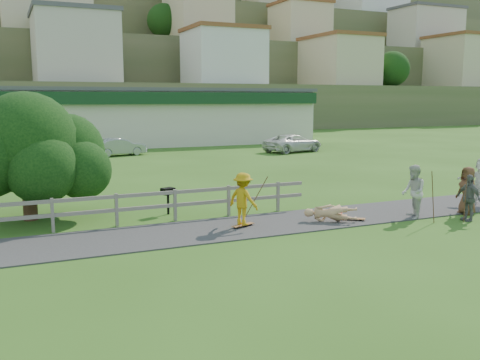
# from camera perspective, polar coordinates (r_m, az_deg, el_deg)

# --- Properties ---
(ground) EXTENTS (260.00, 260.00, 0.00)m
(ground) POSITION_cam_1_polar(r_m,az_deg,el_deg) (16.39, 3.28, -6.10)
(ground) COLOR #305919
(ground) RESTS_ON ground
(path) EXTENTS (34.00, 3.00, 0.04)m
(path) POSITION_cam_1_polar(r_m,az_deg,el_deg) (17.69, 1.05, -4.91)
(path) COLOR #313133
(path) RESTS_ON ground
(fence) EXTENTS (15.05, 0.10, 1.10)m
(fence) POSITION_cam_1_polar(r_m,az_deg,el_deg) (17.91, -14.98, -2.74)
(fence) COLOR slate
(fence) RESTS_ON ground
(strip_mall) EXTENTS (32.50, 10.75, 5.10)m
(strip_mall) POSITION_cam_1_polar(r_m,az_deg,el_deg) (50.32, -11.09, 6.72)
(strip_mall) COLOR silver
(strip_mall) RESTS_ON ground
(hillside) EXTENTS (220.00, 67.00, 47.50)m
(hillside) POSITION_cam_1_polar(r_m,az_deg,el_deg) (106.12, -20.54, 13.70)
(hillside) COLOR #485733
(hillside) RESTS_ON ground
(skater_rider) EXTENTS (1.08, 1.28, 1.72)m
(skater_rider) POSITION_cam_1_polar(r_m,az_deg,el_deg) (17.34, 0.32, -2.36)
(skater_rider) COLOR #BC9011
(skater_rider) RESTS_ON ground
(skater_fallen) EXTENTS (1.28, 1.73, 0.64)m
(skater_fallen) POSITION_cam_1_polar(r_m,az_deg,el_deg) (18.40, 9.59, -3.54)
(skater_fallen) COLOR tan
(skater_fallen) RESTS_ON ground
(spectator_a) EXTENTS (1.06, 1.15, 1.90)m
(spectator_a) POSITION_cam_1_polar(r_m,az_deg,el_deg) (19.63, 18.01, -1.22)
(spectator_a) COLOR beige
(spectator_a) RESTS_ON ground
(spectator_b) EXTENTS (0.40, 0.95, 1.61)m
(spectator_b) POSITION_cam_1_polar(r_m,az_deg,el_deg) (19.96, 23.19, -1.75)
(spectator_b) COLOR slate
(spectator_b) RESTS_ON ground
(spectator_c) EXTENTS (0.61, 0.89, 1.75)m
(spectator_c) POSITION_cam_1_polar(r_m,az_deg,el_deg) (21.05, 23.07, -1.04)
(spectator_c) COLOR brown
(spectator_c) RESTS_ON ground
(car_silver) EXTENTS (4.11, 2.16, 1.29)m
(car_silver) POSITION_cam_1_polar(r_m,az_deg,el_deg) (40.37, -12.77, 3.46)
(car_silver) COLOR #989BA0
(car_silver) RESTS_ON ground
(car_white) EXTENTS (5.40, 3.48, 1.38)m
(car_white) POSITION_cam_1_polar(r_m,az_deg,el_deg) (42.32, 5.68, 3.93)
(car_white) COLOR white
(car_white) RESTS_ON ground
(tree) EXTENTS (5.60, 5.60, 3.90)m
(tree) POSITION_cam_1_polar(r_m,az_deg,el_deg) (19.69, -21.71, 1.57)
(tree) COLOR black
(tree) RESTS_ON ground
(bbq) EXTENTS (0.54, 0.47, 0.97)m
(bbq) POSITION_cam_1_polar(r_m,az_deg,el_deg) (19.60, -7.68, -2.25)
(bbq) COLOR black
(bbq) RESTS_ON ground
(longboard_rider) EXTENTS (0.89, 0.50, 0.10)m
(longboard_rider) POSITION_cam_1_polar(r_m,az_deg,el_deg) (17.51, 0.32, -4.96)
(longboard_rider) COLOR #905C2F
(longboard_rider) RESTS_ON ground
(longboard_fallen) EXTENTS (0.88, 0.76, 0.10)m
(longboard_fallen) POSITION_cam_1_polar(r_m,az_deg,el_deg) (18.83, 11.78, -4.16)
(longboard_fallen) COLOR #905C2F
(longboard_fallen) RESTS_ON ground
(helmet) EXTENTS (0.27, 0.27, 0.27)m
(helmet) POSITION_cam_1_polar(r_m,az_deg,el_deg) (19.05, 10.51, -3.71)
(helmet) COLOR #BB0D0E
(helmet) RESTS_ON ground
(pole_rider) EXTENTS (0.03, 0.03, 1.87)m
(pole_rider) POSITION_cam_1_polar(r_m,az_deg,el_deg) (17.93, 1.55, -1.75)
(pole_rider) COLOR #513120
(pole_rider) RESTS_ON ground
(pole_spec_left) EXTENTS (0.03, 0.03, 1.80)m
(pole_spec_left) POSITION_cam_1_polar(r_m,az_deg,el_deg) (19.09, 19.89, -1.73)
(pole_spec_left) COLOR #513120
(pole_spec_left) RESTS_ON ground
(pole_spec_right) EXTENTS (0.03, 0.03, 1.78)m
(pole_spec_right) POSITION_cam_1_polar(r_m,az_deg,el_deg) (19.67, 22.92, -1.63)
(pole_spec_right) COLOR #513120
(pole_spec_right) RESTS_ON ground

